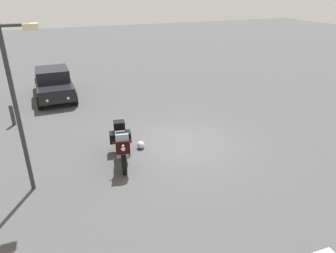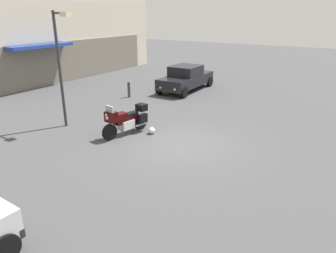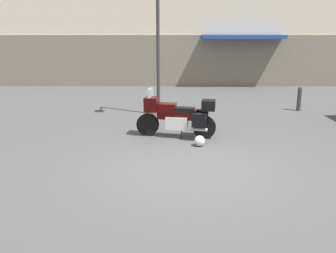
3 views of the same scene
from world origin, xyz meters
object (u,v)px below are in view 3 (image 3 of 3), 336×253
at_px(streetlamp_curbside, 158,32).
at_px(bollard_curbside, 299,98).
at_px(motorcycle, 177,116).
at_px(helmet, 199,141).

relative_size(streetlamp_curbside, bollard_curbside, 5.16).
distance_m(motorcycle, streetlamp_curbside, 3.62).
relative_size(motorcycle, helmet, 8.04).
height_order(motorcycle, helmet, motorcycle).
bearing_deg(helmet, streetlamp_curbside, 108.43).
distance_m(helmet, streetlamp_curbside, 4.69).
xyz_separation_m(helmet, streetlamp_curbside, (-1.20, 3.59, 2.76)).
bearing_deg(helmet, bollard_curbside, 47.35).
height_order(motorcycle, streetlamp_curbside, streetlamp_curbside).
relative_size(helmet, bollard_curbside, 0.30).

